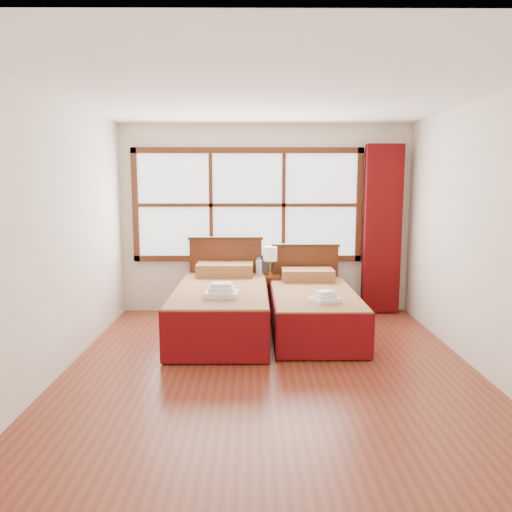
{
  "coord_description": "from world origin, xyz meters",
  "views": [
    {
      "loc": [
        -0.17,
        -4.69,
        1.8
      ],
      "look_at": [
        -0.14,
        0.7,
        1.01
      ],
      "focal_mm": 35.0,
      "sensor_mm": 36.0,
      "label": 1
    }
  ],
  "objects": [
    {
      "name": "window",
      "position": [
        -0.25,
        2.21,
        1.5
      ],
      "size": [
        3.16,
        0.06,
        1.56
      ],
      "color": "white",
      "rests_on": "wall_back"
    },
    {
      "name": "floor",
      "position": [
        0.0,
        0.0,
        0.0
      ],
      "size": [
        4.5,
        4.5,
        0.0
      ],
      "primitive_type": "plane",
      "color": "brown",
      "rests_on": "ground"
    },
    {
      "name": "bottle_near",
      "position": [
        -0.1,
        1.95,
        0.67
      ],
      "size": [
        0.06,
        0.06,
        0.24
      ],
      "color": "silver",
      "rests_on": "nightstand"
    },
    {
      "name": "bottle_far",
      "position": [
        -0.08,
        1.95,
        0.67
      ],
      "size": [
        0.07,
        0.07,
        0.25
      ],
      "color": "silver",
      "rests_on": "nightstand"
    },
    {
      "name": "curtain",
      "position": [
        1.6,
        2.11,
        1.17
      ],
      "size": [
        0.5,
        0.16,
        2.3
      ],
      "primitive_type": "cube",
      "color": "#5F090B",
      "rests_on": "wall_back"
    },
    {
      "name": "towels_left",
      "position": [
        -0.52,
        0.66,
        0.63
      ],
      "size": [
        0.37,
        0.33,
        0.15
      ],
      "rotation": [
        0.0,
        0.0,
        -0.06
      ],
      "color": "white",
      "rests_on": "bed_left"
    },
    {
      "name": "lamp",
      "position": [
        0.06,
        2.09,
        0.83
      ],
      "size": [
        0.2,
        0.2,
        0.38
      ],
      "color": "#B58F3A",
      "rests_on": "nightstand"
    },
    {
      "name": "bed_right",
      "position": [
        0.56,
        1.2,
        0.3
      ],
      "size": [
        1.0,
        2.02,
        0.97
      ],
      "color": "#371E0B",
      "rests_on": "floor"
    },
    {
      "name": "bed_left",
      "position": [
        -0.55,
        1.2,
        0.33
      ],
      "size": [
        1.1,
        2.13,
        1.07
      ],
      "color": "#371E0B",
      "rests_on": "floor"
    },
    {
      "name": "wall_back",
      "position": [
        0.0,
        2.25,
        1.3
      ],
      "size": [
        4.0,
        0.0,
        4.0
      ],
      "primitive_type": "plane",
      "rotation": [
        1.57,
        0.0,
        0.0
      ],
      "color": "silver",
      "rests_on": "floor"
    },
    {
      "name": "nightstand",
      "position": [
        -0.01,
        1.99,
        0.28
      ],
      "size": [
        0.42,
        0.42,
        0.56
      ],
      "color": "#4C2210",
      "rests_on": "floor"
    },
    {
      "name": "ceiling",
      "position": [
        0.0,
        0.0,
        2.6
      ],
      "size": [
        4.5,
        4.5,
        0.0
      ],
      "primitive_type": "plane",
      "rotation": [
        3.14,
        0.0,
        0.0
      ],
      "color": "white",
      "rests_on": "wall_back"
    },
    {
      "name": "wall_right",
      "position": [
        2.0,
        0.0,
        1.3
      ],
      "size": [
        0.0,
        4.5,
        4.5
      ],
      "primitive_type": "plane",
      "rotation": [
        1.57,
        0.0,
        -1.57
      ],
      "color": "silver",
      "rests_on": "floor"
    },
    {
      "name": "wall_left",
      "position": [
        -2.0,
        0.0,
        1.3
      ],
      "size": [
        0.0,
        4.5,
        4.5
      ],
      "primitive_type": "plane",
      "rotation": [
        1.57,
        0.0,
        1.57
      ],
      "color": "silver",
      "rests_on": "floor"
    },
    {
      "name": "towels_right",
      "position": [
        0.61,
        0.62,
        0.57
      ],
      "size": [
        0.36,
        0.34,
        0.12
      ],
      "rotation": [
        0.0,
        0.0,
        0.38
      ],
      "color": "white",
      "rests_on": "bed_right"
    }
  ]
}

